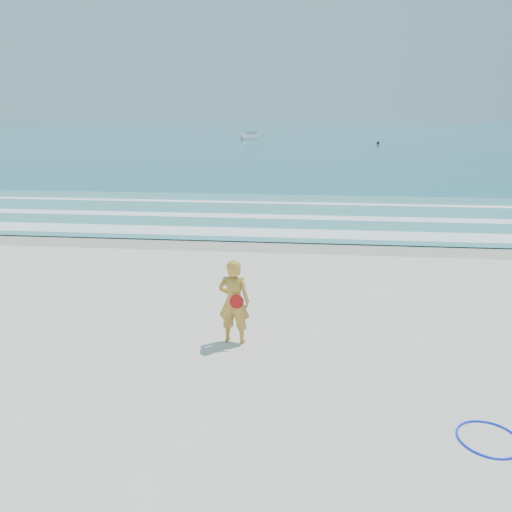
# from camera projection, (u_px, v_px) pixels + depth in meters

# --- Properties ---
(ground) EXTENTS (400.00, 400.00, 0.00)m
(ground) POSITION_uv_depth(u_px,v_px,m) (233.00, 377.00, 8.55)
(ground) COLOR silver
(ground) RESTS_ON ground
(wet_sand) EXTENTS (400.00, 2.40, 0.00)m
(wet_sand) POSITION_uv_depth(u_px,v_px,m) (272.00, 243.00, 17.14)
(wet_sand) COLOR #B2A893
(wet_sand) RESTS_ON ground
(ocean) EXTENTS (400.00, 190.00, 0.04)m
(ocean) POSITION_uv_depth(u_px,v_px,m) (304.00, 131.00, 108.75)
(ocean) COLOR #19727F
(ocean) RESTS_ON ground
(shallow) EXTENTS (400.00, 10.00, 0.01)m
(shallow) POSITION_uv_depth(u_px,v_px,m) (280.00, 213.00, 21.90)
(shallow) COLOR #59B7AD
(shallow) RESTS_ON ocean
(foam_near) EXTENTS (400.00, 1.40, 0.01)m
(foam_near) POSITION_uv_depth(u_px,v_px,m) (274.00, 233.00, 18.36)
(foam_near) COLOR white
(foam_near) RESTS_ON shallow
(foam_mid) EXTENTS (400.00, 0.90, 0.01)m
(foam_mid) POSITION_uv_depth(u_px,v_px,m) (279.00, 217.00, 21.13)
(foam_mid) COLOR white
(foam_mid) RESTS_ON shallow
(foam_far) EXTENTS (400.00, 0.60, 0.01)m
(foam_far) POSITION_uv_depth(u_px,v_px,m) (283.00, 203.00, 24.28)
(foam_far) COLOR white
(foam_far) RESTS_ON shallow
(hoop) EXTENTS (1.13, 1.13, 0.03)m
(hoop) POSITION_uv_depth(u_px,v_px,m) (489.00, 439.00, 6.92)
(hoop) COLOR #0E2AFF
(hoop) RESTS_ON ground
(boat) EXTENTS (4.44, 2.60, 1.61)m
(boat) POSITION_uv_depth(u_px,v_px,m) (252.00, 134.00, 75.96)
(boat) COLOR white
(boat) RESTS_ON ocean
(buoy) EXTENTS (0.39, 0.39, 0.39)m
(buoy) POSITION_uv_depth(u_px,v_px,m) (378.00, 143.00, 65.78)
(buoy) COLOR black
(buoy) RESTS_ON ocean
(woman) EXTENTS (0.65, 0.46, 1.69)m
(woman) POSITION_uv_depth(u_px,v_px,m) (234.00, 302.00, 9.63)
(woman) COLOR gold
(woman) RESTS_ON ground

